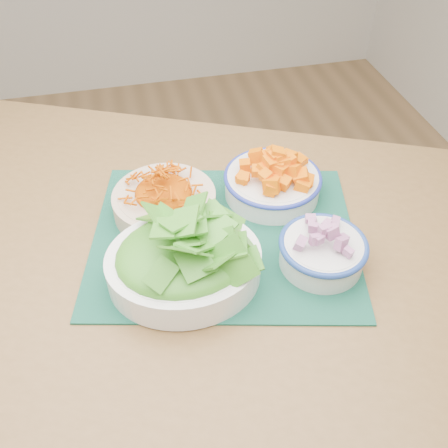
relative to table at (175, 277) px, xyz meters
name	(u,v)px	position (x,y,z in m)	size (l,w,h in m)	color
ground	(107,419)	(-0.24, 0.07, -0.66)	(4.00, 4.00, 0.00)	#A07A4D
table	(175,277)	(0.00, 0.00, 0.00)	(1.51, 1.30, 0.75)	brown
placemat	(224,236)	(0.10, 0.00, 0.09)	(0.49, 0.40, 0.00)	#0A3327
carrot_bowl	(164,197)	(0.00, 0.09, 0.13)	(0.26, 0.26, 0.08)	beige
squash_bowl	(273,177)	(0.22, 0.10, 0.14)	(0.25, 0.25, 0.09)	silver
lettuce_bowl	(183,253)	(0.01, -0.09, 0.16)	(0.28, 0.24, 0.13)	white
onion_bowl	(323,248)	(0.25, -0.11, 0.13)	(0.18, 0.18, 0.08)	silver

